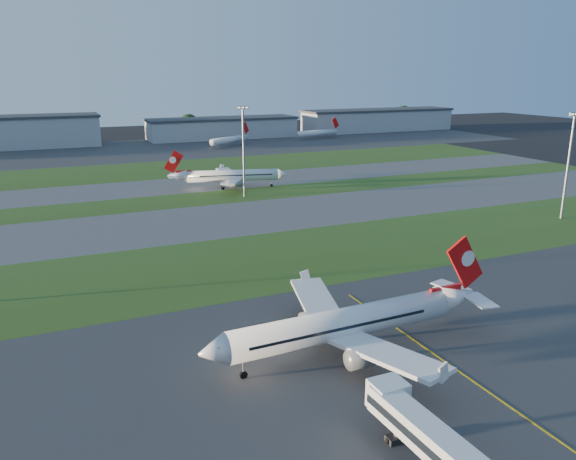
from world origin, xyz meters
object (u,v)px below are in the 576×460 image
airliner_parked (344,324)px  airliner_taxiing (232,176)px  light_mast_east (569,159)px  light_mast_centre (243,146)px  mini_jet_far (317,133)px  mini_jet_near (230,140)px

airliner_parked → airliner_taxiing: (21.17, 108.24, -0.38)m
airliner_taxiing → light_mast_east: bearing=146.3°
light_mast_east → light_mast_centre: bearing=138.4°
mini_jet_far → light_mast_east: light_mast_east is taller
mini_jet_far → mini_jet_near: bearing=180.0°
airliner_parked → mini_jet_near: (52.86, 206.21, -0.92)m
airliner_parked → mini_jet_near: size_ratio=1.53×
mini_jet_near → light_mast_centre: light_mast_centre is taller
mini_jet_near → mini_jet_far: (53.86, 11.74, 0.00)m
airliner_taxiing → light_mast_east: light_mast_east is taller
mini_jet_far → airliner_taxiing: bearing=-140.3°
airliner_parked → light_mast_east: bearing=23.4°
mini_jet_far → light_mast_centre: 150.67m
airliner_parked → airliner_taxiing: size_ratio=1.12×
airliner_taxiing → light_mast_east: (62.37, -69.35, 10.99)m
mini_jet_near → mini_jet_far: size_ratio=0.88×
airliner_taxiing → light_mast_centre: bearing=101.6°
mini_jet_near → mini_jet_far: 55.12m
airliner_parked → light_mast_east: light_mast_east is taller
airliner_taxiing → light_mast_centre: size_ratio=1.33×
mini_jet_far → airliner_parked: bearing=-128.4°
light_mast_centre → light_mast_east: size_ratio=1.00×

